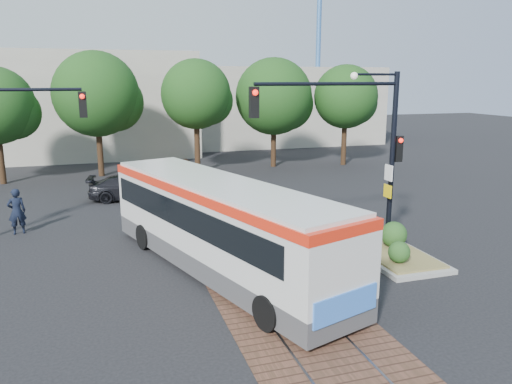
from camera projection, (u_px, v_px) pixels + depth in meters
ground at (244, 256)px, 17.18m from camera, size 120.00×120.00×0.00m
trackbed at (218, 225)px, 20.90m from camera, size 3.60×40.00×0.02m
tree_row at (190, 97)px, 31.73m from camera, size 26.40×5.60×7.67m
warehouses at (145, 105)px, 42.91m from camera, size 40.00×13.00×8.00m
crane at (319, 31)px, 51.68m from camera, size 8.00×0.50×18.00m
city_bus at (219, 222)px, 15.50m from camera, size 5.59×11.04×2.91m
traffic_island at (382, 242)px, 17.69m from camera, size 2.20×5.20×1.13m
signal_pole_main at (362, 134)px, 16.64m from camera, size 5.49×0.46×6.00m
officer at (17, 211)px, 19.49m from camera, size 0.75×0.58×1.83m
parked_car at (133, 187)px, 25.17m from camera, size 4.51×2.33×1.25m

